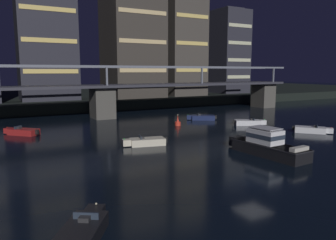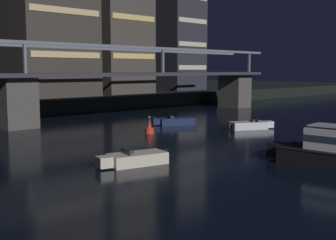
% 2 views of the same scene
% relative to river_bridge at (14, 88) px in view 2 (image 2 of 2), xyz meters
% --- Properties ---
extents(river_bridge, '(83.87, 6.40, 9.38)m').
position_rel_river_bridge_xyz_m(river_bridge, '(0.00, 0.00, 0.00)').
color(river_bridge, '#4C4944').
rests_on(river_bridge, ground).
extents(tower_east_tall, '(9.84, 12.77, 33.09)m').
position_rel_river_bridge_xyz_m(tower_east_tall, '(26.86, 18.60, 14.17)').
color(tower_east_tall, '#423D38').
rests_on(tower_east_tall, far_riverbank).
extents(tower_east_low, '(8.73, 12.84, 23.83)m').
position_rel_river_bridge_xyz_m(tower_east_low, '(43.77, 20.85, 9.54)').
color(tower_east_low, '#282833').
rests_on(tower_east_low, far_riverbank).
extents(speedboat_mid_left, '(4.91, 3.48, 1.16)m').
position_rel_river_bridge_xyz_m(speedboat_mid_left, '(17.97, -18.41, -4.01)').
color(speedboat_mid_left, silver).
rests_on(speedboat_mid_left, ground).
extents(speedboat_mid_center, '(5.21, 2.59, 1.16)m').
position_rel_river_bridge_xyz_m(speedboat_mid_center, '(-2.30, -23.63, -4.01)').
color(speedboat_mid_center, beige).
rests_on(speedboat_mid_center, ground).
extents(speedboat_mid_right, '(4.83, 3.69, 1.16)m').
position_rel_river_bridge_xyz_m(speedboat_mid_right, '(14.60, -10.27, -4.01)').
color(speedboat_mid_right, '#19234C').
rests_on(speedboat_mid_right, ground).
extents(channel_buoy, '(0.90, 0.90, 1.76)m').
position_rel_river_bridge_xyz_m(channel_buoy, '(7.81, -13.54, -3.95)').
color(channel_buoy, red).
rests_on(channel_buoy, ground).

